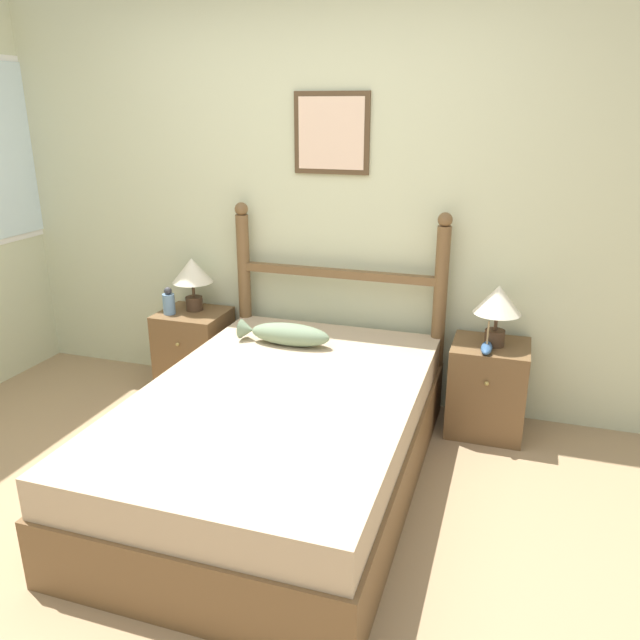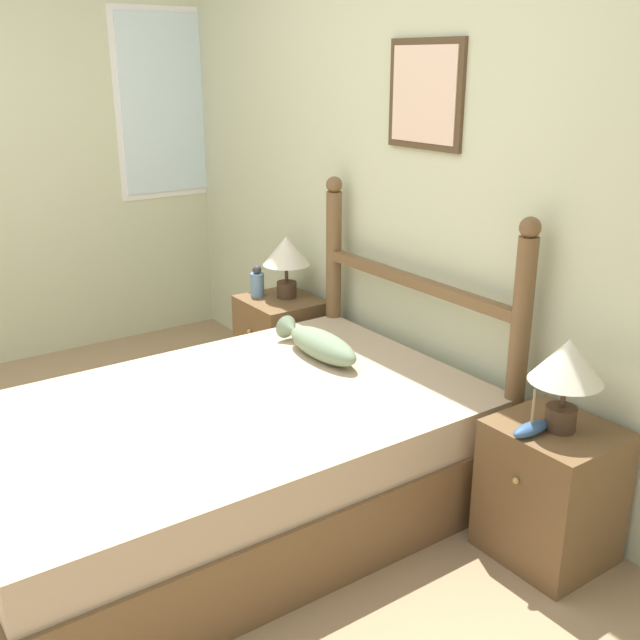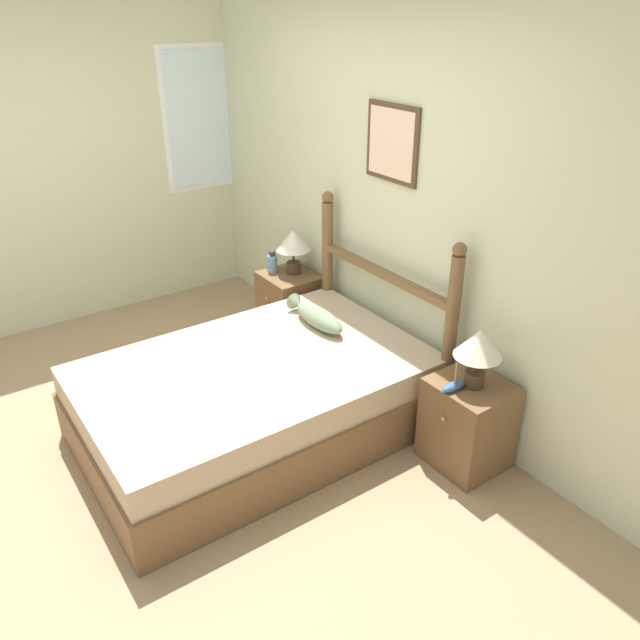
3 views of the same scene
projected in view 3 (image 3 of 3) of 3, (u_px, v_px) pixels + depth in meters
ground_plane at (157, 449)px, 3.84m from camera, size 16.00×16.00×0.00m
wall_back at (381, 201)px, 4.14m from camera, size 6.40×0.08×2.55m
wall_left at (36, 172)px, 4.83m from camera, size 0.08×6.40×2.55m
bed at (256, 398)px, 3.90m from camera, size 1.36×2.09×0.50m
headboard at (382, 298)px, 4.21m from camera, size 1.36×0.09×1.26m
nightstand_left at (290, 305)px, 5.03m from camera, size 0.43×0.42×0.54m
nightstand_right at (467, 423)px, 3.63m from camera, size 0.43×0.42×0.54m
table_lamp_left at (293, 243)px, 4.82m from camera, size 0.27×0.27×0.35m
table_lamp_right at (479, 347)px, 3.38m from camera, size 0.27×0.27×0.35m
bottle at (272, 262)px, 4.92m from camera, size 0.08×0.08×0.18m
model_boat at (454, 386)px, 3.44m from camera, size 0.06×0.18×0.18m
fish_pillow at (317, 316)px, 4.20m from camera, size 0.56×0.16×0.13m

